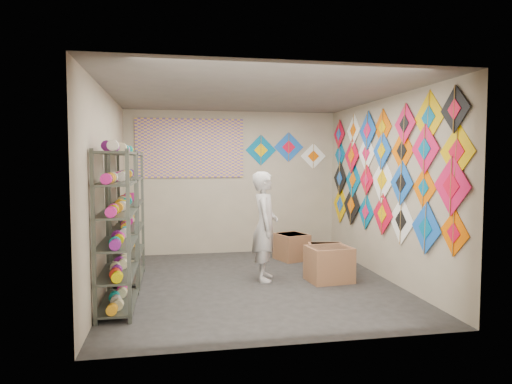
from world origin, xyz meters
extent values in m
plane|color=#292624|center=(0.00, 0.00, 0.00)|extent=(4.50, 4.50, 0.00)
plane|color=tan|center=(0.00, 2.25, 1.35)|extent=(4.00, 0.00, 4.00)
plane|color=tan|center=(0.00, -2.25, 1.35)|extent=(4.00, 0.00, 4.00)
plane|color=tan|center=(-2.00, 0.00, 1.35)|extent=(0.00, 4.50, 4.50)
plane|color=tan|center=(2.00, 0.00, 1.35)|extent=(0.00, 4.50, 4.50)
plane|color=slate|center=(0.00, 0.00, 2.70)|extent=(4.50, 4.50, 0.00)
cube|color=#4C5147|center=(-1.78, -0.85, 0.95)|extent=(0.40, 1.10, 1.90)
cube|color=#4C5147|center=(-1.78, 0.45, 0.95)|extent=(0.40, 1.10, 1.90)
cylinder|color=#E12092|center=(-1.78, -1.33, 1.04)|extent=(0.12, 0.10, 0.12)
cylinder|color=#FFA319|center=(-1.78, -1.14, 1.04)|extent=(0.12, 0.10, 0.12)
cylinder|color=#E0C500|center=(-1.78, -0.95, 1.04)|extent=(0.12, 0.10, 0.12)
cylinder|color=beige|center=(-1.78, -0.75, 1.04)|extent=(0.12, 0.10, 0.12)
cylinder|color=red|center=(-1.78, -0.56, 1.04)|extent=(0.12, 0.10, 0.12)
cylinder|color=#801C85|center=(-1.78, -0.37, 1.04)|extent=(0.12, 0.10, 0.12)
cylinder|color=beige|center=(-1.78, -0.03, 1.04)|extent=(0.12, 0.10, 0.12)
cylinder|color=#10A299|center=(-1.78, 0.16, 1.04)|extent=(0.12, 0.10, 0.12)
cylinder|color=#E12092|center=(-1.78, 0.35, 1.04)|extent=(0.12, 0.10, 0.12)
cylinder|color=#FFA319|center=(-1.78, 0.55, 1.04)|extent=(0.12, 0.10, 0.12)
cylinder|color=#E0C500|center=(-1.78, 0.74, 1.04)|extent=(0.12, 0.10, 0.12)
cylinder|color=beige|center=(-1.78, 0.93, 1.04)|extent=(0.12, 0.10, 0.12)
cube|color=#F36200|center=(1.99, -1.79, 0.96)|extent=(0.01, 0.55, 0.55)
cube|color=blue|center=(1.97, -1.24, 0.93)|extent=(0.02, 0.67, 0.67)
cube|color=white|center=(1.99, -0.59, 0.94)|extent=(0.02, 0.69, 0.69)
cube|color=red|center=(1.97, -0.05, 0.97)|extent=(0.02, 0.64, 0.64)
cube|color=#006392|center=(1.99, 0.59, 0.93)|extent=(0.03, 0.59, 0.59)
cube|color=black|center=(1.97, 1.16, 0.99)|extent=(0.03, 0.71, 0.71)
cube|color=#EAB300|center=(1.99, 1.75, 0.94)|extent=(0.03, 0.71, 0.70)
cube|color=#DF124C|center=(1.97, -1.75, 1.49)|extent=(0.01, 0.69, 0.69)
cube|color=#F36200|center=(1.99, -1.14, 1.43)|extent=(0.02, 0.54, 0.54)
cube|color=blue|center=(1.97, -0.60, 1.46)|extent=(0.03, 0.62, 0.62)
cube|color=white|center=(1.99, 0.02, 1.48)|extent=(0.04, 0.71, 0.71)
cube|color=red|center=(1.97, 0.55, 1.46)|extent=(0.02, 0.50, 0.50)
cube|color=#006392|center=(1.99, 1.15, 1.44)|extent=(0.04, 0.66, 0.66)
cube|color=black|center=(1.97, 1.75, 1.44)|extent=(0.02, 0.63, 0.63)
cube|color=#EAB300|center=(1.99, -1.80, 1.87)|extent=(0.04, 0.65, 0.65)
cube|color=#DF124C|center=(1.97, -1.17, 1.92)|extent=(0.01, 0.63, 0.63)
cube|color=#F36200|center=(1.99, -0.57, 1.91)|extent=(0.01, 0.61, 0.61)
cube|color=blue|center=(1.97, 0.01, 1.92)|extent=(0.03, 0.58, 0.58)
cube|color=white|center=(1.99, 0.61, 1.89)|extent=(0.01, 0.64, 0.64)
cube|color=red|center=(1.97, 1.19, 1.86)|extent=(0.03, 0.63, 0.63)
cube|color=#006392|center=(1.99, 1.80, 1.88)|extent=(0.02, 0.51, 0.51)
cube|color=black|center=(1.97, -1.76, 2.34)|extent=(0.01, 0.54, 0.54)
cube|color=#EAB300|center=(1.99, -1.21, 2.30)|extent=(0.03, 0.68, 0.68)
cube|color=#DF124C|center=(1.97, -0.65, 2.27)|extent=(0.03, 0.56, 0.56)
cube|color=#F36200|center=(1.99, 0.04, 2.26)|extent=(0.01, 0.56, 0.56)
cube|color=blue|center=(1.97, 0.54, 2.25)|extent=(0.02, 0.63, 0.63)
cube|color=white|center=(1.99, 1.17, 2.30)|extent=(0.03, 0.58, 0.58)
cube|color=red|center=(1.97, 1.82, 2.27)|extent=(0.03, 0.55, 0.55)
cube|color=#006392|center=(0.55, 2.24, 1.97)|extent=(0.60, 0.02, 0.60)
cube|color=blue|center=(1.10, 2.24, 2.03)|extent=(0.58, 0.02, 0.58)
cube|color=white|center=(1.60, 2.24, 1.85)|extent=(0.51, 0.02, 0.51)
cube|color=#5F4699|center=(-0.80, 2.23, 2.00)|extent=(2.00, 0.01, 1.10)
imported|color=beige|center=(0.21, 0.15, 0.81)|extent=(0.75, 0.63, 1.61)
cube|color=#956341|center=(1.12, -0.10, 0.25)|extent=(0.66, 0.57, 0.51)
cube|color=#956341|center=(1.26, 0.46, 0.22)|extent=(0.62, 0.54, 0.44)
cube|color=#956341|center=(0.95, 1.41, 0.23)|extent=(0.63, 0.66, 0.46)
camera|label=1|loc=(-1.13, -6.39, 1.78)|focal=32.00mm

